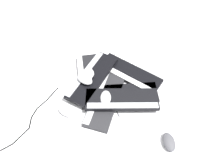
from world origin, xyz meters
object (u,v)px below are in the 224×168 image
at_px(mouse_0, 106,98).
at_px(keyboard_3, 90,79).
at_px(keyboard_0, 106,99).
at_px(keyboard_1, 123,95).
at_px(keyboard_2, 129,74).
at_px(mouse_5, 86,76).
at_px(mouse_3, 85,79).
at_px(mouse_1, 66,110).
at_px(mouse_4, 169,142).
at_px(mouse_2, 88,75).
at_px(keyboard_4, 122,99).
at_px(keyboard_5, 92,77).

bearing_deg(mouse_0, keyboard_3, 31.75).
relative_size(keyboard_0, keyboard_1, 1.04).
height_order(keyboard_2, mouse_0, mouse_0).
xyz_separation_m(keyboard_3, mouse_5, (0.03, -0.00, 0.07)).
bearing_deg(mouse_3, mouse_1, -81.38).
height_order(mouse_0, mouse_4, mouse_0).
relative_size(mouse_0, mouse_4, 1.00).
bearing_deg(keyboard_3, mouse_1, 2.18).
bearing_deg(mouse_2, mouse_3, -11.05).
height_order(keyboard_1, keyboard_4, keyboard_4).
distance_m(keyboard_1, keyboard_5, 0.23).
bearing_deg(mouse_4, mouse_0, -134.65).
bearing_deg(mouse_5, keyboard_4, 112.27).
bearing_deg(mouse_1, mouse_0, -124.52).
distance_m(keyboard_5, mouse_1, 0.28).
bearing_deg(mouse_0, mouse_3, 46.78).
relative_size(mouse_0, mouse_3, 1.00).
bearing_deg(mouse_3, mouse_5, 112.15).
bearing_deg(mouse_4, mouse_1, -115.90).
height_order(keyboard_1, keyboard_2, same).
distance_m(keyboard_2, mouse_0, 0.28).
bearing_deg(keyboard_2, keyboard_0, -7.42).
distance_m(keyboard_0, mouse_0, 0.04).
bearing_deg(mouse_0, mouse_4, -127.73).
bearing_deg(keyboard_2, keyboard_4, 16.83).
relative_size(mouse_1, mouse_5, 1.00).
height_order(keyboard_5, mouse_2, mouse_2).
relative_size(mouse_2, mouse_5, 1.00).
bearing_deg(keyboard_2, mouse_3, -40.23).
relative_size(keyboard_1, keyboard_5, 1.00).
bearing_deg(mouse_5, keyboard_0, 100.29).
height_order(mouse_2, mouse_5, same).
relative_size(keyboard_5, mouse_4, 4.06).
relative_size(mouse_3, mouse_4, 1.00).
xyz_separation_m(keyboard_0, mouse_0, (0.02, 0.01, 0.04)).
distance_m(keyboard_4, mouse_2, 0.27).
relative_size(keyboard_5, mouse_3, 4.06).
xyz_separation_m(keyboard_0, mouse_1, (0.20, -0.16, 0.01)).
bearing_deg(mouse_2, keyboard_0, 58.86).
relative_size(mouse_2, mouse_3, 1.00).
bearing_deg(mouse_0, keyboard_0, 5.12).
bearing_deg(keyboard_3, mouse_2, 16.38).
bearing_deg(mouse_2, keyboard_1, 83.42).
bearing_deg(keyboard_5, mouse_1, -1.70).
relative_size(keyboard_3, keyboard_5, 0.97).
height_order(keyboard_0, mouse_0, mouse_0).
distance_m(keyboard_2, keyboard_4, 0.24).
bearing_deg(mouse_1, mouse_4, -158.95).
height_order(mouse_1, mouse_5, mouse_5).
distance_m(keyboard_1, mouse_5, 0.26).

